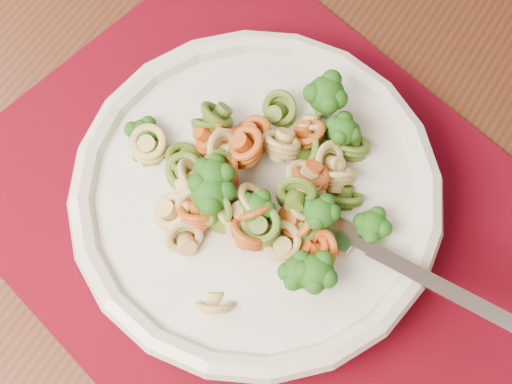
# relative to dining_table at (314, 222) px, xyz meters

# --- Properties ---
(dining_table) EXTENTS (1.72, 1.39, 0.73)m
(dining_table) POSITION_rel_dining_table_xyz_m (0.00, 0.00, 0.00)
(dining_table) COLOR #482514
(dining_table) RESTS_ON ground
(placemat) EXTENTS (0.57, 0.54, 0.00)m
(placemat) POSITION_rel_dining_table_xyz_m (-0.03, -0.04, 0.09)
(placemat) COLOR #570312
(placemat) RESTS_ON dining_table
(pasta_bowl) EXTENTS (0.28, 0.28, 0.05)m
(pasta_bowl) POSITION_rel_dining_table_xyz_m (-0.05, -0.04, 0.13)
(pasta_bowl) COLOR beige
(pasta_bowl) RESTS_ON placemat
(pasta_broccoli_heap) EXTENTS (0.23, 0.23, 0.06)m
(pasta_broccoli_heap) POSITION_rel_dining_table_xyz_m (-0.05, -0.04, 0.14)
(pasta_broccoli_heap) COLOR tan
(pasta_broccoli_heap) RESTS_ON pasta_bowl
(fork) EXTENTS (0.18, 0.09, 0.08)m
(fork) POSITION_rel_dining_table_xyz_m (0.02, -0.05, 0.14)
(fork) COLOR silver
(fork) RESTS_ON pasta_bowl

